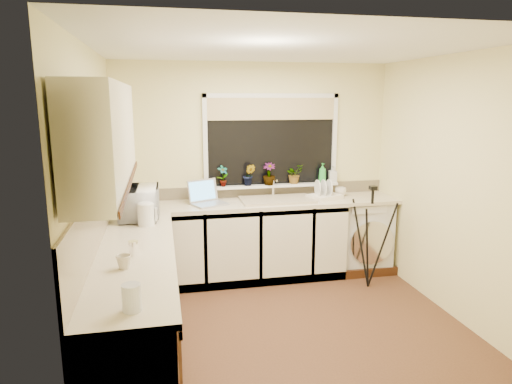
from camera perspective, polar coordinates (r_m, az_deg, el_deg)
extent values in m
plane|color=brown|center=(4.38, 3.92, -16.28)|extent=(3.20, 3.20, 0.00)
plane|color=white|center=(3.89, 4.45, 17.53)|extent=(3.20, 3.20, 0.00)
plane|color=beige|center=(5.39, -0.21, 2.87)|extent=(3.20, 0.00, 3.20)
plane|color=beige|center=(2.60, 13.35, -7.22)|extent=(3.20, 0.00, 3.20)
plane|color=beige|center=(3.84, -19.43, -1.42)|extent=(0.00, 3.00, 3.00)
plane|color=beige|center=(4.65, 23.49, 0.47)|extent=(0.00, 3.00, 3.00)
cube|color=silver|center=(5.23, -3.05, -6.39)|extent=(2.55, 0.60, 0.86)
cube|color=silver|center=(3.79, -14.54, -14.06)|extent=(0.54, 2.40, 0.86)
cube|color=beige|center=(5.17, 0.46, -1.42)|extent=(3.20, 0.60, 0.04)
cube|color=beige|center=(3.62, -14.91, -7.62)|extent=(0.60, 2.40, 0.04)
cube|color=silver|center=(3.30, -18.32, 6.71)|extent=(0.28, 1.90, 0.70)
cube|color=beige|center=(3.58, -19.73, -4.04)|extent=(0.02, 2.40, 0.45)
cube|color=beige|center=(5.42, -0.18, 0.19)|extent=(3.20, 0.02, 0.14)
cube|color=black|center=(5.38, 1.92, 6.33)|extent=(1.50, 0.02, 1.00)
cube|color=tan|center=(5.33, 2.01, 10.32)|extent=(1.50, 0.02, 0.25)
cube|color=white|center=(5.40, 2.02, 0.83)|extent=(1.60, 0.14, 0.03)
cube|color=tan|center=(5.21, 2.62, -0.96)|extent=(0.82, 0.46, 0.03)
cylinder|color=silver|center=(5.35, 2.15, 0.57)|extent=(0.03, 0.03, 0.24)
cube|color=silver|center=(5.71, 12.87, -5.03)|extent=(0.66, 0.64, 0.88)
cube|color=#A3A2AA|center=(5.02, -5.76, -1.53)|extent=(0.43, 0.38, 0.02)
cube|color=#5DB4FF|center=(5.13, -6.68, 0.21)|extent=(0.35, 0.21, 0.24)
cylinder|color=white|center=(4.31, -13.56, -2.78)|extent=(0.15, 0.15, 0.20)
cube|color=white|center=(5.34, 8.55, -0.60)|extent=(0.42, 0.37, 0.05)
cylinder|color=silver|center=(2.66, -15.26, -12.60)|extent=(0.11, 0.11, 0.15)
cylinder|color=white|center=(3.55, -15.02, -6.75)|extent=(0.08, 0.08, 0.11)
imported|color=white|center=(4.59, -14.36, -1.30)|extent=(0.38, 0.55, 0.30)
imported|color=#999999|center=(5.24, -4.14, 2.01)|extent=(0.15, 0.13, 0.25)
imported|color=#999999|center=(5.28, -0.86, 2.14)|extent=(0.17, 0.15, 0.25)
imported|color=#999999|center=(5.33, 1.63, 2.27)|extent=(0.17, 0.17, 0.26)
imported|color=#999999|center=(5.44, 4.80, 2.27)|extent=(0.26, 0.25, 0.23)
imported|color=green|center=(5.54, 8.29, 2.37)|extent=(0.11, 0.11, 0.23)
imported|color=#999999|center=(5.60, 9.56, 2.25)|extent=(0.10, 0.10, 0.20)
imported|color=silver|center=(5.54, 10.50, 0.04)|extent=(0.17, 0.17, 0.10)
imported|color=beige|center=(3.29, -16.18, -8.38)|extent=(0.11, 0.11, 0.10)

